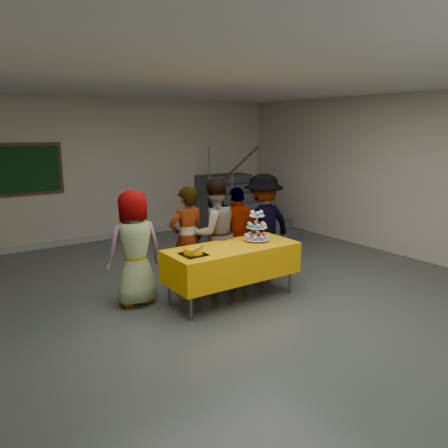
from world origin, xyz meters
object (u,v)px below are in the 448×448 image
(bake_table, at_px, (232,261))
(staircase, at_px, (237,209))
(schoolchild_d, at_px, (238,235))
(cupcake_stand, at_px, (257,230))
(bear_cake, at_px, (193,250))
(schoolchild_c, at_px, (214,233))
(schoolchild_e, at_px, (263,225))
(noticeboard, at_px, (27,169))
(schoolchild_b, at_px, (187,240))
(schoolchild_a, at_px, (135,248))

(bake_table, relative_size, staircase, 0.78)
(schoolchild_d, bearing_deg, staircase, -108.65)
(cupcake_stand, bearing_deg, bear_cake, -174.35)
(schoolchild_c, distance_m, staircase, 3.81)
(schoolchild_e, bearing_deg, noticeboard, -53.50)
(schoolchild_b, bearing_deg, noticeboard, -69.51)
(schoolchild_a, height_order, schoolchild_e, schoolchild_e)
(noticeboard, bearing_deg, bear_cake, -75.79)
(bake_table, distance_m, schoolchild_e, 1.20)
(bake_table, bearing_deg, noticeboard, 112.25)
(bear_cake, distance_m, noticeboard, 4.56)
(schoolchild_a, height_order, schoolchild_b, schoolchild_a)
(schoolchild_d, relative_size, staircase, 0.62)
(bake_table, xyz_separation_m, schoolchild_e, (1.02, 0.57, 0.28))
(bake_table, xyz_separation_m, noticeboard, (-1.76, 4.30, 1.04))
(bear_cake, height_order, schoolchild_e, schoolchild_e)
(bake_table, height_order, cupcake_stand, cupcake_stand)
(schoolchild_a, bearing_deg, bear_cake, 128.73)
(schoolchild_c, bearing_deg, schoolchild_d, 173.99)
(bear_cake, distance_m, schoolchild_c, 1.01)
(schoolchild_b, bearing_deg, schoolchild_e, 176.97)
(schoolchild_b, bearing_deg, bear_cake, 65.94)
(cupcake_stand, relative_size, schoolchild_e, 0.27)
(bake_table, relative_size, noticeboard, 1.45)
(bake_table, xyz_separation_m, schoolchild_d, (0.49, 0.53, 0.19))
(bake_table, height_order, staircase, staircase)
(schoolchild_c, xyz_separation_m, noticeboard, (-1.86, 3.68, 0.78))
(cupcake_stand, height_order, schoolchild_e, schoolchild_e)
(schoolchild_e, bearing_deg, schoolchild_b, -2.77)
(bake_table, relative_size, schoolchild_d, 1.25)
(schoolchild_b, bearing_deg, schoolchild_c, 177.36)
(bake_table, distance_m, cupcake_stand, 0.61)
(bake_table, distance_m, schoolchild_c, 0.68)
(schoolchild_b, relative_size, schoolchild_e, 0.94)
(cupcake_stand, height_order, staircase, staircase)
(schoolchild_a, distance_m, schoolchild_e, 2.20)
(staircase, distance_m, noticeboard, 4.59)
(schoolchild_e, bearing_deg, bear_cake, 20.36)
(schoolchild_a, relative_size, staircase, 0.66)
(cupcake_stand, height_order, noticeboard, noticeboard)
(cupcake_stand, distance_m, schoolchild_b, 1.02)
(bake_table, height_order, bear_cake, bear_cake)
(schoolchild_a, height_order, schoolchild_d, schoolchild_a)
(noticeboard, bearing_deg, cupcake_stand, -62.22)
(schoolchild_d, bearing_deg, schoolchild_b, 10.57)
(schoolchild_d, height_order, staircase, staircase)
(bear_cake, height_order, schoolchild_d, schoolchild_d)
(cupcake_stand, relative_size, noticeboard, 0.34)
(cupcake_stand, xyz_separation_m, schoolchild_d, (0.01, 0.48, -0.18))
(cupcake_stand, xyz_separation_m, schoolchild_c, (-0.38, 0.56, -0.11))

